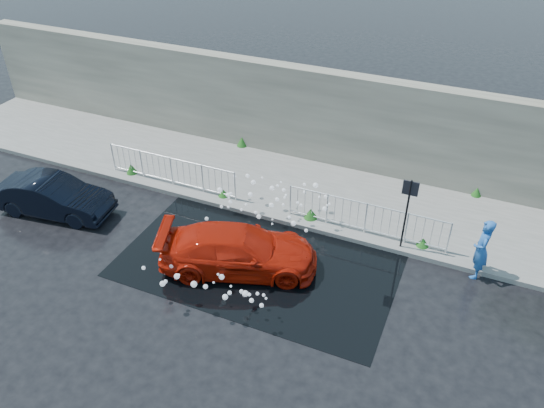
{
  "coord_description": "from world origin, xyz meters",
  "views": [
    {
      "loc": [
        5.59,
        -9.85,
        10.35
      ],
      "look_at": [
        0.23,
        2.49,
        1.0
      ],
      "focal_mm": 35.0,
      "sensor_mm": 36.0,
      "label": 1
    }
  ],
  "objects_px": {
    "sign_post": "(408,204)",
    "person": "(481,249)",
    "red_car": "(238,250)",
    "dark_car": "(53,196)"
  },
  "relations": [
    {
      "from": "sign_post",
      "to": "dark_car",
      "type": "relative_size",
      "value": 0.64
    },
    {
      "from": "dark_car",
      "to": "person",
      "type": "distance_m",
      "value": 13.35
    },
    {
      "from": "sign_post",
      "to": "dark_car",
      "type": "height_order",
      "value": "sign_post"
    },
    {
      "from": "red_car",
      "to": "person",
      "type": "height_order",
      "value": "person"
    },
    {
      "from": "sign_post",
      "to": "red_car",
      "type": "distance_m",
      "value": 5.02
    },
    {
      "from": "red_car",
      "to": "sign_post",
      "type": "bearing_deg",
      "value": -77.3
    },
    {
      "from": "sign_post",
      "to": "person",
      "type": "xyz_separation_m",
      "value": [
        2.2,
        -0.24,
        -0.78
      ]
    },
    {
      "from": "red_car",
      "to": "dark_car",
      "type": "xyz_separation_m",
      "value": [
        -6.8,
        0.05,
        -0.01
      ]
    },
    {
      "from": "red_car",
      "to": "person",
      "type": "bearing_deg",
      "value": -89.14
    },
    {
      "from": "red_car",
      "to": "dark_car",
      "type": "relative_size",
      "value": 1.16
    }
  ]
}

